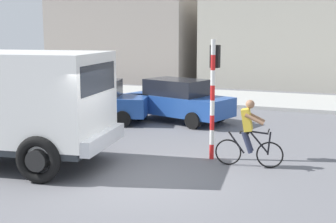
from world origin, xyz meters
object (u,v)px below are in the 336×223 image
Objects in this scene: cyclist at (249,133)px; truck_foreground at (5,100)px; car_red_near at (179,100)px; traffic_light_pole at (214,82)px; car_white_mid at (93,101)px; car_far_side at (34,94)px.

truck_foreground is at bearing -160.31° from cyclist.
traffic_light_pole is at bearing -59.32° from car_red_near.
cyclist reaches higher than car_red_near.
car_red_near is 3.22m from car_white_mid.
truck_foreground is 5.42m from traffic_light_pole.
car_white_mid is 3.31m from car_far_side.
cyclist is 0.40× the size of car_far_side.
cyclist is at bearing -28.51° from car_white_mid.
cyclist is 0.54× the size of traffic_light_pole.
car_far_side is (-9.96, 4.34, -0.05)m from cyclist.
car_white_mid is 1.01× the size of car_far_side.
truck_foreground reaches higher than car_far_side.
traffic_light_pole reaches higher than cyclist.
cyclist reaches higher than car_far_side.
car_red_near is 1.00× the size of car_white_mid.
traffic_light_pole is at bearing 158.24° from cyclist.
traffic_light_pole is 0.74× the size of car_white_mid.
traffic_light_pole is at bearing -29.71° from car_white_mid.
traffic_light_pole is (-1.08, 0.43, 1.20)m from cyclist.
car_red_near is 1.01× the size of car_far_side.
truck_foreground is at bearing -81.37° from car_white_mid.
car_white_mid is (-5.65, 3.22, -1.25)m from traffic_light_pole.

